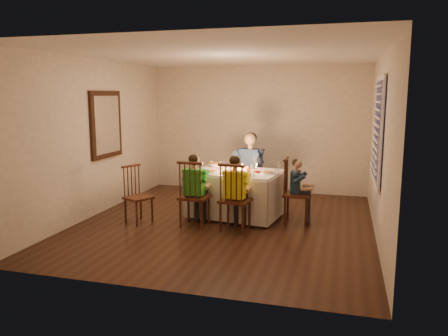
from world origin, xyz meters
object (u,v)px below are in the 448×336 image
(adult, at_px, (249,205))
(child_green, at_px, (195,226))
(chair_adult, at_px, (249,205))
(dining_table, at_px, (236,184))
(serving_bowl, at_px, (215,165))
(child_yellow, at_px, (235,230))
(chair_end, at_px, (296,222))
(child_teal, at_px, (296,222))
(chair_near_left, at_px, (195,226))
(chair_extra, at_px, (139,222))
(chair_near_right, at_px, (235,230))

(adult, bearing_deg, child_green, -96.46)
(chair_adult, bearing_deg, dining_table, -81.70)
(chair_adult, relative_size, serving_bowl, 4.51)
(adult, bearing_deg, child_yellow, -72.71)
(chair_end, relative_size, child_yellow, 0.91)
(chair_end, height_order, child_teal, chair_end)
(chair_adult, xyz_separation_m, child_teal, (0.96, -0.91, 0.00))
(chair_near_left, bearing_deg, child_yellow, 178.35)
(dining_table, xyz_separation_m, chair_adult, (0.06, 0.77, -0.54))
(serving_bowl, bearing_deg, chair_extra, -128.93)
(child_green, bearing_deg, chair_extra, 5.88)
(dining_table, bearing_deg, serving_bowl, 152.20)
(child_green, bearing_deg, serving_bowl, -88.00)
(child_yellow, bearing_deg, serving_bowl, -54.55)
(child_teal, xyz_separation_m, serving_bowl, (-1.49, 0.48, 0.79))
(chair_adult, distance_m, chair_near_left, 1.61)
(child_yellow, height_order, serving_bowl, serving_bowl)
(chair_near_right, bearing_deg, child_yellow, -0.00)
(adult, xyz_separation_m, child_teal, (0.96, -0.91, 0.00))
(chair_end, bearing_deg, child_green, 112.32)
(chair_near_right, bearing_deg, child_teal, -136.76)
(chair_near_left, distance_m, child_teal, 1.61)
(child_yellow, bearing_deg, chair_near_left, 1.70)
(chair_near_right, distance_m, child_yellow, 0.00)
(chair_end, xyz_separation_m, serving_bowl, (-1.49, 0.48, 0.79))
(chair_extra, xyz_separation_m, child_yellow, (1.57, 0.02, 0.00))
(chair_near_left, relative_size, serving_bowl, 4.51)
(chair_end, bearing_deg, chair_adult, 46.75)
(chair_end, bearing_deg, chair_extra, 105.64)
(dining_table, bearing_deg, chair_end, 0.73)
(dining_table, height_order, serving_bowl, serving_bowl)
(child_yellow, xyz_separation_m, child_teal, (0.84, 0.65, 0.00))
(child_green, bearing_deg, dining_table, -120.21)
(adult, relative_size, child_yellow, 1.17)
(chair_near_left, xyz_separation_m, chair_near_right, (0.65, -0.04, 0.00))
(adult, bearing_deg, dining_table, -81.70)
(dining_table, xyz_separation_m, child_green, (-0.47, -0.74, -0.54))
(chair_extra, height_order, adult, adult)
(chair_end, relative_size, chair_extra, 1.13)
(dining_table, distance_m, chair_near_right, 0.97)
(child_teal, bearing_deg, chair_near_left, 112.32)
(chair_near_left, distance_m, chair_near_right, 0.65)
(chair_adult, relative_size, child_yellow, 0.91)
(chair_extra, xyz_separation_m, serving_bowl, (0.92, 1.14, 0.79))
(child_teal, bearing_deg, child_yellow, 127.92)
(child_yellow, bearing_deg, chair_adult, -80.12)
(chair_extra, distance_m, child_teal, 2.51)
(child_teal, bearing_deg, serving_bowl, 72.43)
(chair_adult, distance_m, child_green, 1.61)
(child_green, bearing_deg, chair_end, -155.72)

